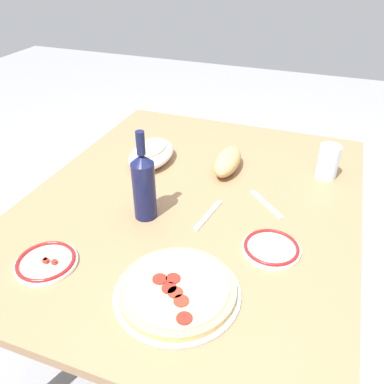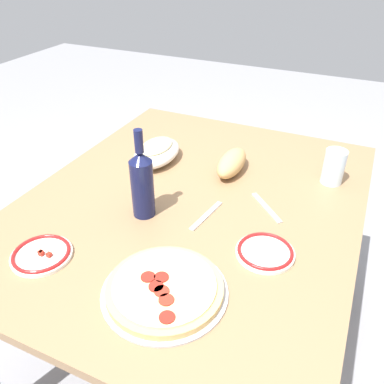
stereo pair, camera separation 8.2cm
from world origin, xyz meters
The scene contains 11 objects.
ground_plane centered at (0.00, 0.00, 0.00)m, with size 8.00×8.00×0.00m, color gray.
dining_table centered at (0.00, 0.00, 0.60)m, with size 1.30×1.06×0.70m.
pepperoni_pizza centered at (-0.40, -0.11, 0.72)m, with size 0.31×0.31×0.03m.
baked_pasta_dish centered at (0.18, 0.23, 0.74)m, with size 0.24×0.15×0.08m.
wine_bottle centered at (-0.13, 0.10, 0.82)m, with size 0.07×0.07×0.29m.
water_glass centered at (0.30, -0.40, 0.76)m, with size 0.07×0.07×0.12m, color silver.
side_plate_near centered at (-0.16, -0.29, 0.71)m, with size 0.16×0.16×0.02m.
side_plate_far centered at (-0.42, 0.26, 0.71)m, with size 0.16×0.16×0.02m.
bread_loaf centered at (0.22, -0.06, 0.74)m, with size 0.20×0.09×0.08m, color tan.
fork_left centered at (-0.06, -0.08, 0.71)m, with size 0.17×0.02×0.01m, color #B7B7BC.
fork_right centered at (0.06, -0.24, 0.71)m, with size 0.17×0.02×0.01m, color #B7B7BC.
Camera 1 is at (-1.02, -0.37, 1.45)m, focal length 37.16 mm.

